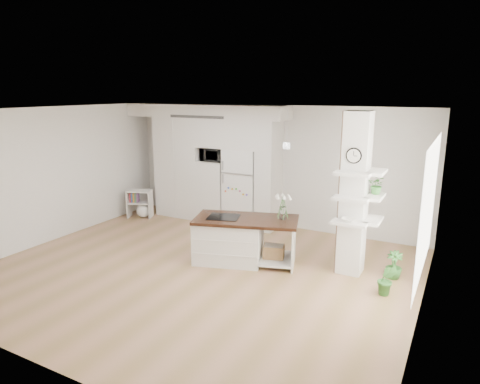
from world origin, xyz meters
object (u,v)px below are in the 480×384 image
(refrigerator, at_px, (243,187))
(bookshelf, at_px, (141,205))
(kitchen_island, at_px, (235,238))
(floor_plant_a, at_px, (387,280))

(refrigerator, xyz_separation_m, bookshelf, (-2.45, -0.68, -0.58))
(kitchen_island, relative_size, bookshelf, 2.96)
(bookshelf, bearing_deg, floor_plant_a, -36.45)
(bookshelf, height_order, floor_plant_a, bookshelf)
(refrigerator, height_order, kitchen_island, refrigerator)
(bookshelf, bearing_deg, kitchen_island, -44.71)
(bookshelf, distance_m, floor_plant_a, 6.14)
(kitchen_island, bearing_deg, bookshelf, 140.82)
(kitchen_island, height_order, bookshelf, kitchen_island)
(refrigerator, relative_size, bookshelf, 2.61)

